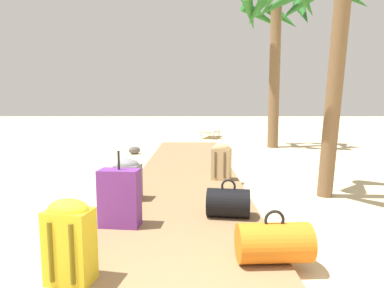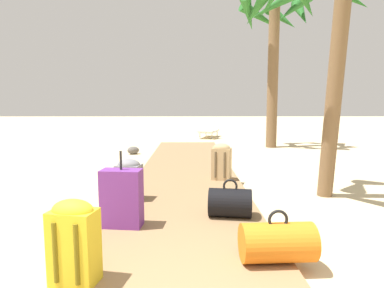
{
  "view_description": "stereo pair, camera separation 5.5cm",
  "coord_description": "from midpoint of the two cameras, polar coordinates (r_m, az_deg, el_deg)",
  "views": [
    {
      "loc": [
        0.09,
        -1.14,
        1.34
      ],
      "look_at": [
        0.1,
        5.28,
        0.55
      ],
      "focal_mm": 30.7,
      "sensor_mm": 36.0,
      "label": 1
    },
    {
      "loc": [
        0.04,
        -1.14,
        1.34
      ],
      "look_at": [
        0.1,
        5.28,
        0.55
      ],
      "focal_mm": 30.7,
      "sensor_mm": 36.0,
      "label": 2
    }
  ],
  "objects": [
    {
      "name": "ground_plane",
      "position": [
        5.16,
        -1.26,
        -8.04
      ],
      "size": [
        60.0,
        60.0,
        0.0
      ],
      "primitive_type": "plane",
      "color": "#D1BA8C"
    },
    {
      "name": "boardwalk",
      "position": [
        6.08,
        -1.15,
        -5.33
      ],
      "size": [
        1.75,
        9.61,
        0.08
      ],
      "primitive_type": "cube",
      "color": "olive",
      "rests_on": "ground"
    },
    {
      "name": "backpack_tan",
      "position": [
        5.47,
        4.86,
        -2.91
      ],
      "size": [
        0.35,
        0.3,
        0.61
      ],
      "color": "tan",
      "rests_on": "boardwalk"
    },
    {
      "name": "suitcase_purple",
      "position": [
        3.49,
        -12.54,
        -9.15
      ],
      "size": [
        0.43,
        0.26,
        0.79
      ],
      "color": "#6B2D84",
      "rests_on": "boardwalk"
    },
    {
      "name": "backpack_yellow",
      "position": [
        2.53,
        -20.45,
        -15.29
      ],
      "size": [
        0.35,
        0.27,
        0.61
      ],
      "color": "gold",
      "rests_on": "boardwalk"
    },
    {
      "name": "duffel_bag_orange",
      "position": [
        2.81,
        14.04,
        -16.21
      ],
      "size": [
        0.59,
        0.34,
        0.43
      ],
      "color": "orange",
      "rests_on": "boardwalk"
    },
    {
      "name": "duffel_bag_black",
      "position": [
        3.75,
        6.19,
        -10.07
      ],
      "size": [
        0.51,
        0.38,
        0.43
      ],
      "color": "black",
      "rests_on": "boardwalk"
    },
    {
      "name": "backpack_grey",
      "position": [
        4.42,
        -11.23,
        -5.86
      ],
      "size": [
        0.35,
        0.32,
        0.54
      ],
      "color": "slate",
      "rests_on": "boardwalk"
    },
    {
      "name": "palm_tree_far_right",
      "position": [
        10.59,
        13.81,
        18.8
      ],
      "size": [
        2.23,
        2.26,
        4.59
      ],
      "color": "brown",
      "rests_on": "ground"
    },
    {
      "name": "lounge_chair",
      "position": [
        13.02,
        2.69,
        2.54
      ],
      "size": [
        0.98,
        1.63,
        0.8
      ],
      "color": "white",
      "rests_on": "ground"
    },
    {
      "name": "rock_left_near",
      "position": [
        6.55,
        -11.88,
        -4.31
      ],
      "size": [
        0.27,
        0.28,
        0.14
      ],
      "primitive_type": "ellipsoid",
      "rotation": [
        0.0,
        0.0,
        2.95
      ],
      "color": "gray",
      "rests_on": "ground"
    },
    {
      "name": "rock_left_far",
      "position": [
        8.92,
        -10.35,
        -1.08
      ],
      "size": [
        0.39,
        0.36,
        0.21
      ],
      "primitive_type": "ellipsoid",
      "rotation": [
        0.0,
        0.0,
        0.4
      ],
      "color": "#5B5651",
      "rests_on": "ground"
    }
  ]
}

